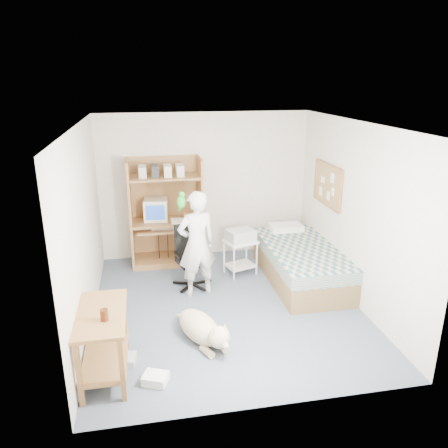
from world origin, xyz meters
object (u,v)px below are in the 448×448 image
Objects in this scene: side_desk at (103,334)px; person at (197,244)px; printer_cart at (240,252)px; computer_hutch at (166,216)px; dog at (202,328)px; bed at (301,263)px; office_chair at (191,265)px.

person is (1.20, 1.66, 0.29)m from side_desk.
printer_cart is (0.77, 0.56, -0.40)m from person.
dog is (0.25, -2.53, -0.64)m from computer_hutch.
bed is 1.72m from office_chair.
person is (0.06, -0.30, 0.45)m from office_chair.
computer_hutch is 1.80× the size of side_desk.
person is 1.03m from printer_cart.
computer_hutch reaches higher than person.
printer_cart is (0.83, 0.26, 0.04)m from office_chair.
office_chair reaches higher than side_desk.
office_chair is 0.90× the size of dog.
bed is at bearing 170.68° from person.
person is (-1.65, -0.16, 0.49)m from bed.
dog is 1.83× the size of printer_cart.
computer_hutch is 3.14× the size of printer_cart.
office_chair is at bearing 179.98° from printer_cart.
printer_cart is at bearing -158.76° from person.
office_chair is 0.60× the size of person.
printer_cart is (0.87, 1.81, 0.20)m from dog.
computer_hutch reaches higher than side_desk.
bed is at bearing -42.03° from printer_cart.
bed is 2.02× the size of side_desk.
office_chair reaches higher than bed.
bed is 1.73m from person.
bed is at bearing -19.54° from office_chair.
computer_hutch reaches higher than bed.
dog is 2.02m from printer_cart.
side_desk is at bearing -106.14° from computer_hutch.
person is at bearing -74.57° from computer_hutch.
office_chair is at bearing 63.97° from dog.
person is 1.39m from dog.
office_chair is (0.29, -0.98, -0.49)m from computer_hutch.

